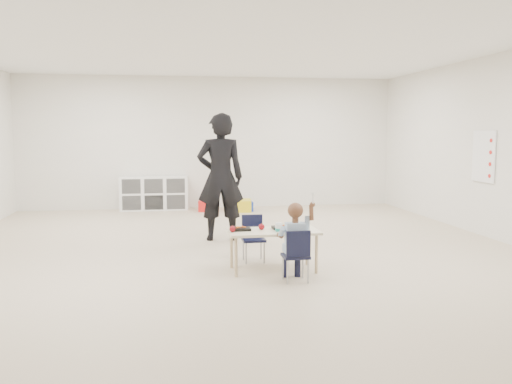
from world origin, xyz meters
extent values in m
plane|color=beige|center=(0.00, 0.00, 0.00)|extent=(9.00, 9.00, 0.00)
plane|color=white|center=(0.00, 0.00, 2.80)|extent=(9.00, 9.00, 0.00)
cube|color=white|center=(0.00, 4.50, 1.40)|extent=(8.00, 0.02, 2.80)
cube|color=white|center=(0.00, -4.50, 1.40)|extent=(8.00, 0.02, 2.80)
cube|color=white|center=(4.00, 0.00, 1.40)|extent=(0.02, 9.00, 2.80)
cube|color=beige|center=(0.33, -1.04, 0.47)|extent=(1.06, 0.54, 0.03)
cube|color=black|center=(0.44, -0.97, 0.50)|extent=(0.22, 0.16, 0.03)
cube|color=black|center=(-0.05, -1.00, 0.50)|extent=(0.22, 0.16, 0.03)
cube|color=white|center=(0.37, -1.16, 0.53)|extent=(0.07, 0.07, 0.10)
ellipsoid|color=#BB844D|center=(0.57, -1.14, 0.52)|extent=(0.09, 0.09, 0.07)
sphere|color=maroon|center=(0.20, -1.00, 0.52)|extent=(0.07, 0.07, 0.07)
sphere|color=maroon|center=(-0.16, -1.09, 0.52)|extent=(0.07, 0.07, 0.07)
cube|color=white|center=(-1.20, 4.28, 0.35)|extent=(1.40, 0.40, 0.70)
cube|color=white|center=(3.98, 0.60, 1.25)|extent=(0.02, 0.60, 0.80)
imported|color=black|center=(-0.11, 0.89, 0.95)|extent=(0.70, 0.46, 1.91)
cube|color=red|center=(-0.09, 3.98, 0.11)|extent=(0.42, 0.51, 0.22)
cube|color=yellow|center=(0.60, 3.81, 0.12)|extent=(0.43, 0.52, 0.24)
cube|color=#1838BB|center=(0.65, 3.85, 0.10)|extent=(0.32, 0.41, 0.20)
camera|label=1|loc=(-0.85, -7.18, 1.63)|focal=38.00mm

